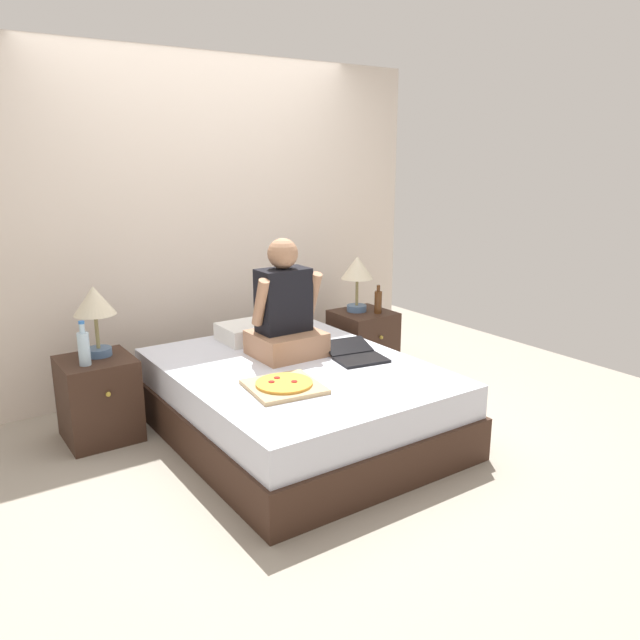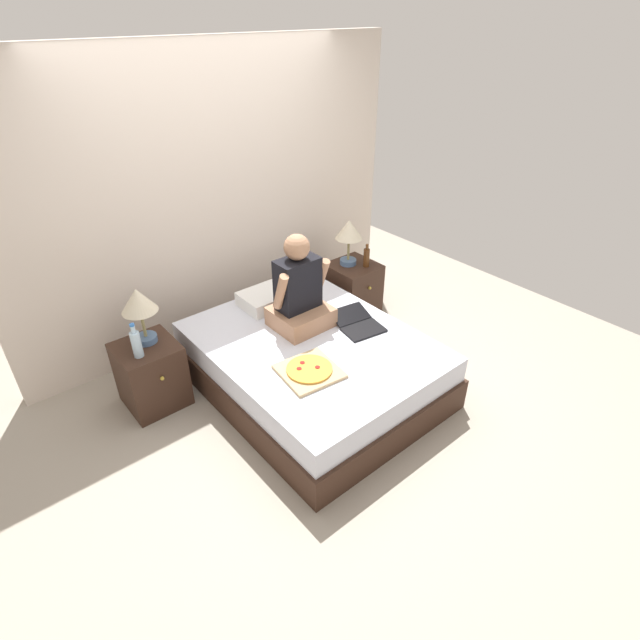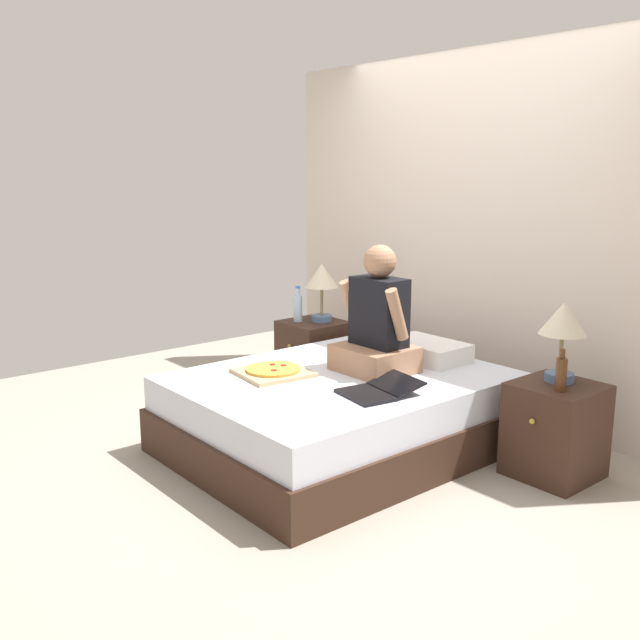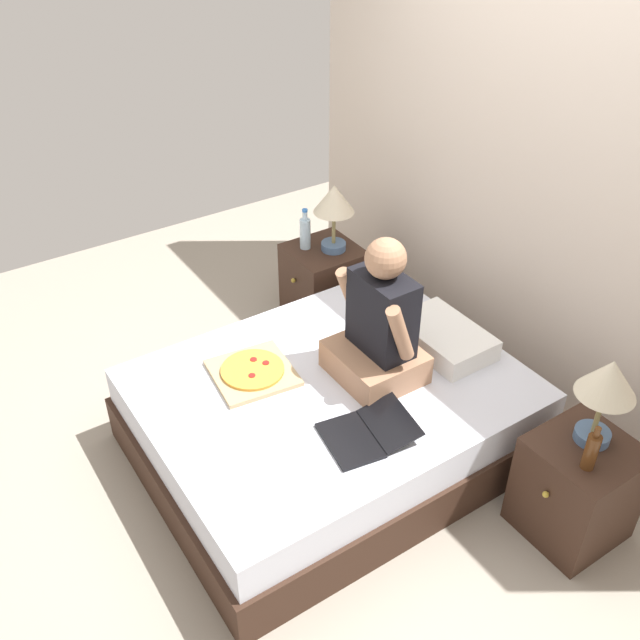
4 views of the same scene
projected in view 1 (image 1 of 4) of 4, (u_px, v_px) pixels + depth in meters
The scene contains 13 objects.
ground_plane at pixel (297, 434), 4.08m from camera, with size 5.77×5.77×0.00m, color #9E9384.
wall_back at pixel (204, 224), 4.81m from camera, with size 3.77×0.12×2.50m, color beige.
bed at pixel (297, 401), 4.02m from camera, with size 1.51×1.92×0.47m.
nightstand_left at pixel (99, 399), 3.96m from camera, with size 0.44×0.47×0.53m.
lamp_on_left_nightstand at pixel (95, 306), 3.87m from camera, with size 0.26×0.26×0.45m.
water_bottle at pixel (84, 347), 3.75m from camera, with size 0.07×0.07×0.28m.
nightstand_right at pixel (363, 343), 5.13m from camera, with size 0.44×0.47×0.53m.
lamp_on_right_nightstand at pixel (357, 272), 5.00m from camera, with size 0.26×0.26×0.45m.
beer_bottle at pixel (378, 301), 4.99m from camera, with size 0.06×0.06×0.23m.
pillow at pixel (256, 330), 4.53m from camera, with size 0.52×0.34×0.12m, color white.
person_seated at pixel (285, 313), 4.12m from camera, with size 0.47×0.40×0.78m.
laptop at pixel (357, 355), 4.10m from camera, with size 0.38×0.46×0.07m.
pizza_box at pixel (284, 386), 3.57m from camera, with size 0.45×0.45×0.05m.
Camera 1 is at (-2.00, -3.18, 1.77)m, focal length 35.00 mm.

